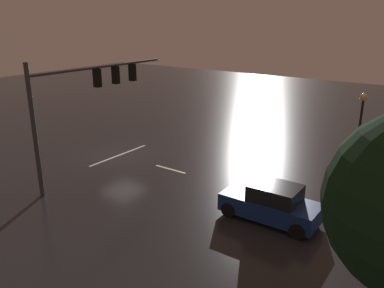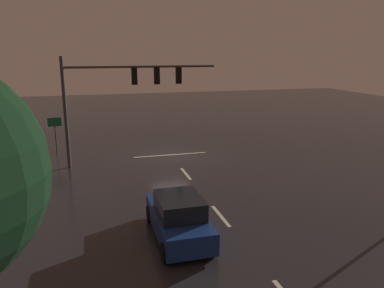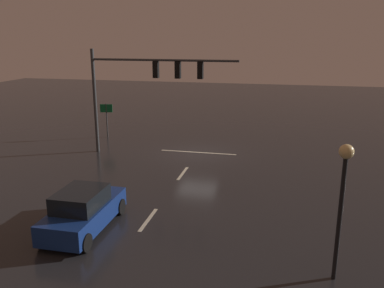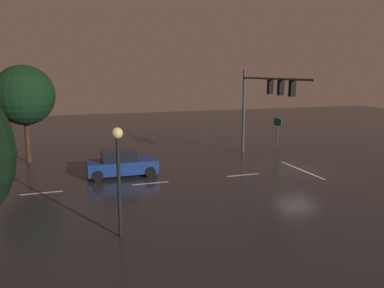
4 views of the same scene
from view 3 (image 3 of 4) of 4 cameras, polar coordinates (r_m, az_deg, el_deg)
name	(u,v)px [view 3 (image 3 of 4)]	position (r m, az deg, el deg)	size (l,w,h in m)	color
ground_plane	(197,154)	(26.31, 0.77, -1.35)	(80.00, 80.00, 0.00)	#232326
traffic_signal_assembly	(145,80)	(25.33, -6.66, 9.00)	(9.30, 0.47, 6.64)	#383A3D
lane_dash_far	(183,173)	(22.60, -1.32, -4.15)	(2.20, 0.16, 0.01)	beige
lane_dash_mid	(148,220)	(17.27, -6.19, -10.55)	(2.20, 0.16, 0.01)	beige
stop_bar	(198,152)	(26.57, 0.89, -1.18)	(5.00, 0.16, 0.01)	beige
car_approaching	(83,211)	(16.62, -15.05, -9.07)	(1.90, 4.37, 1.70)	navy
street_lamp_left_kerb	(343,185)	(12.87, 20.51, -5.49)	(0.44, 0.44, 4.41)	black
route_sign	(106,113)	(30.78, -11.96, 4.28)	(0.89, 0.26, 2.56)	#383A3D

